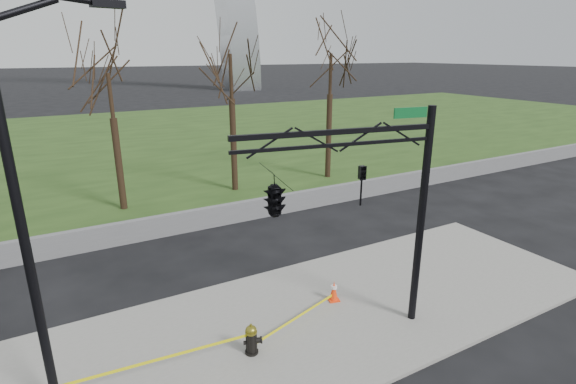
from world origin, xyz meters
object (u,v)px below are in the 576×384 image
traffic_signal_mast (306,192)px  fire_hydrant (252,340)px  street_light (31,199)px  traffic_cone (334,291)px

traffic_signal_mast → fire_hydrant: bearing=179.7°
fire_hydrant → street_light: bearing=-166.7°
fire_hydrant → traffic_signal_mast: (1.36, -0.25, 3.67)m
fire_hydrant → traffic_signal_mast: 3.92m
fire_hydrant → traffic_cone: (3.16, 1.01, -0.07)m
street_light → traffic_signal_mast: size_ratio=1.37×
fire_hydrant → street_light: size_ratio=0.10×
street_light → traffic_signal_mast: bearing=-17.5°
traffic_cone → street_light: (-7.23, -0.62, 4.28)m
traffic_cone → street_light: bearing=-175.1°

